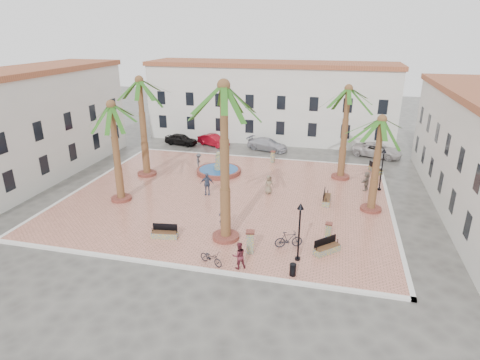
{
  "coord_description": "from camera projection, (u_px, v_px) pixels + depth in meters",
  "views": [
    {
      "loc": [
        8.33,
        -29.92,
        13.29
      ],
      "look_at": [
        1.0,
        0.0,
        1.6
      ],
      "focal_mm": 30.0,
      "sensor_mm": 36.0,
      "label": 1
    }
  ],
  "objects": [
    {
      "name": "pedestrian_north",
      "position": [
        199.0,
        161.0,
        39.79
      ],
      "size": [
        0.78,
        1.11,
        1.57
      ],
      "primitive_type": "imported",
      "rotation": [
        0.0,
        0.0,
        1.78
      ],
      "color": "#424246",
      "rests_on": "plaza"
    },
    {
      "name": "litter_bin",
      "position": [
        293.0,
        270.0,
        22.64
      ],
      "size": [
        0.38,
        0.38,
        0.73
      ],
      "primitive_type": "cylinder",
      "color": "black",
      "rests_on": "plaza"
    },
    {
      "name": "cyclist_a",
      "position": [
        223.0,
        218.0,
        27.69
      ],
      "size": [
        0.69,
        0.54,
        1.68
      ],
      "primitive_type": "imported",
      "rotation": [
        0.0,
        0.0,
        3.39
      ],
      "color": "#2C3243",
      "rests_on": "plaza"
    },
    {
      "name": "building_north",
      "position": [
        270.0,
        101.0,
        50.2
      ],
      "size": [
        30.4,
        7.4,
        9.5
      ],
      "color": "silver",
      "rests_on": "ground"
    },
    {
      "name": "car_white",
      "position": [
        377.0,
        150.0,
        44.05
      ],
      "size": [
        5.74,
        3.9,
        1.46
      ],
      "primitive_type": "imported",
      "rotation": [
        0.0,
        0.0,
        1.26
      ],
      "color": "beige",
      "rests_on": "ground"
    },
    {
      "name": "ground",
      "position": [
        228.0,
        197.0,
        33.74
      ],
      "size": [
        120.0,
        120.0,
        0.0
      ],
      "primitive_type": "plane",
      "color": "#56544F",
      "rests_on": "ground"
    },
    {
      "name": "building_west",
      "position": [
        25.0,
        126.0,
        36.19
      ],
      "size": [
        6.4,
        24.4,
        10.0
      ],
      "rotation": [
        0.0,
        0.0,
        1.57
      ],
      "color": "silver",
      "rests_on": "ground"
    },
    {
      "name": "plaza",
      "position": [
        228.0,
        196.0,
        33.71
      ],
      "size": [
        26.0,
        22.0,
        0.15
      ],
      "primitive_type": "cube",
      "color": "tan",
      "rests_on": "ground"
    },
    {
      "name": "lamppost_e",
      "position": [
        383.0,
        162.0,
        33.86
      ],
      "size": [
        0.41,
        0.41,
        3.75
      ],
      "color": "black",
      "rests_on": "plaza"
    },
    {
      "name": "bench_se",
      "position": [
        327.0,
        249.0,
        24.97
      ],
      "size": [
        1.7,
        1.67,
        0.96
      ],
      "rotation": [
        0.0,
        0.0,
        0.77
      ],
      "color": "gray",
      "rests_on": "plaza"
    },
    {
      "name": "bench_ne",
      "position": [
        375.0,
        169.0,
        39.03
      ],
      "size": [
        1.29,
        1.85,
        0.95
      ],
      "rotation": [
        0.0,
        0.0,
        2.03
      ],
      "color": "gray",
      "rests_on": "plaza"
    },
    {
      "name": "bicycle_a",
      "position": [
        211.0,
        258.0,
        23.69
      ],
      "size": [
        1.76,
        1.21,
        0.87
      ],
      "primitive_type": "imported",
      "rotation": [
        0.0,
        0.0,
        1.15
      ],
      "color": "black",
      "rests_on": "plaza"
    },
    {
      "name": "cyclist_b",
      "position": [
        239.0,
        256.0,
        23.17
      ],
      "size": [
        1.01,
        0.95,
        1.66
      ],
      "primitive_type": "imported",
      "rotation": [
        0.0,
        0.0,
        3.66
      ],
      "color": "maroon",
      "rests_on": "plaza"
    },
    {
      "name": "lamppost_s",
      "position": [
        300.0,
        222.0,
        23.39
      ],
      "size": [
        0.41,
        0.41,
        3.76
      ],
      "color": "black",
      "rests_on": "plaza"
    },
    {
      "name": "bollard_n",
      "position": [
        273.0,
        157.0,
        41.66
      ],
      "size": [
        0.54,
        0.54,
        1.23
      ],
      "rotation": [
        0.0,
        0.0,
        -0.26
      ],
      "color": "gray",
      "rests_on": "plaza"
    },
    {
      "name": "bollard_e",
      "position": [
        328.0,
        231.0,
        26.32
      ],
      "size": [
        0.48,
        0.48,
        1.25
      ],
      "rotation": [
        0.0,
        0.0,
        -0.08
      ],
      "color": "gray",
      "rests_on": "plaza"
    },
    {
      "name": "kerb_w",
      "position": [
        91.0,
        183.0,
        36.6
      ],
      "size": [
        0.3,
        22.3,
        0.16
      ],
      "primitive_type": "cube",
      "color": "silver",
      "rests_on": "ground"
    },
    {
      "name": "palm_s",
      "position": [
        224.0,
        103.0,
        23.58
      ],
      "size": [
        5.8,
        5.8,
        10.44
      ],
      "color": "brown",
      "rests_on": "plaza"
    },
    {
      "name": "palm_ne",
      "position": [
        348.0,
        99.0,
        34.99
      ],
      "size": [
        5.47,
        5.47,
        8.64
      ],
      "color": "brown",
      "rests_on": "plaza"
    },
    {
      "name": "car_silver",
      "position": [
        267.0,
        144.0,
        46.39
      ],
      "size": [
        5.16,
        3.25,
        1.39
      ],
      "primitive_type": "imported",
      "rotation": [
        0.0,
        0.0,
        1.28
      ],
      "color": "silver",
      "rests_on": "ground"
    },
    {
      "name": "bicycle_b",
      "position": [
        289.0,
        239.0,
        25.51
      ],
      "size": [
        1.88,
        1.15,
        1.09
      ],
      "primitive_type": "imported",
      "rotation": [
        0.0,
        0.0,
        1.95
      ],
      "color": "black",
      "rests_on": "plaza"
    },
    {
      "name": "car_black",
      "position": [
        181.0,
        139.0,
        48.6
      ],
      "size": [
        4.19,
        2.19,
        1.36
      ],
      "primitive_type": "imported",
      "rotation": [
        0.0,
        0.0,
        1.42
      ],
      "color": "black",
      "rests_on": "ground"
    },
    {
      "name": "bollard_se",
      "position": [
        250.0,
        242.0,
        24.78
      ],
      "size": [
        0.62,
        0.62,
        1.5
      ],
      "rotation": [
        0.0,
        0.0,
        0.17
      ],
      "color": "gray",
      "rests_on": "plaza"
    },
    {
      "name": "bench_s",
      "position": [
        165.0,
        234.0,
        26.77
      ],
      "size": [
        1.83,
        0.78,
        0.93
      ],
      "rotation": [
        0.0,
        0.0,
        0.14
      ],
      "color": "gray",
      "rests_on": "plaza"
    },
    {
      "name": "kerb_n",
      "position": [
        255.0,
        158.0,
        43.7
      ],
      "size": [
        26.3,
        0.3,
        0.16
      ],
      "primitive_type": "cube",
      "color": "silver",
      "rests_on": "ground"
    },
    {
      "name": "kerb_s",
      "position": [
        179.0,
        266.0,
        23.72
      ],
      "size": [
        26.3,
        0.3,
        0.16
      ],
      "primitive_type": "cube",
      "color": "silver",
      "rests_on": "ground"
    },
    {
      "name": "pedestrian_fountain_b",
      "position": [
        207.0,
        184.0,
        33.48
      ],
      "size": [
        1.2,
        0.73,
        1.91
      ],
      "primitive_type": "imported",
      "rotation": [
        0.0,
        0.0,
        0.25
      ],
      "color": "#3B4761",
      "rests_on": "plaza"
    },
    {
      "name": "pedestrian_east",
      "position": [
        366.0,
        181.0,
        34.47
      ],
      "size": [
        1.01,
        1.61,
        1.66
      ],
      "primitive_type": "imported",
      "rotation": [
        0.0,
        0.0,
        -1.94
      ],
      "color": "#6A5D50",
      "rests_on": "plaza"
    },
    {
      "name": "bench_e",
      "position": [
        326.0,
        199.0,
        32.14
      ],
      "size": [
        0.64,
        1.92,
        1.0
      ],
      "rotation": [
        0.0,
        0.0,
        1.54
      ],
      "color": "gray",
      "rests_on": "plaza"
    },
    {
      "name": "palm_sw",
      "position": [
        112.0,
        116.0,
        30.34
      ],
      "size": [
        5.32,
        5.32,
        8.15
      ],
      "color": "brown",
      "rests_on": "plaza"
    },
    {
      "name": "palm_e",
      "position": [
        381.0,
        131.0,
        28.71
      ],
      "size": [
        5.18,
        5.18,
        7.44
      ],
      "color": "brown",
      "rests_on": "plaza"
    },
    {
      "name": "car_red",
      "position": [
        213.0,
        140.0,
        48.22
      ],
      "size": [
        4.28,
        2.97,
        1.34
      ],
      "primitive_type": "imported",
      "rotation": [
        0.0,
        0.0,
        1.14
      ],
      "color": "maroon",
      "rests_on": "ground"
    },
    {
      "name": "kerb_e",
      "position": [
        391.0,
        212.0,
        30.82
      ],
      "size": [
        0.3,
        22.3,
        0.16
      ],
      "primitive_type": "cube",
      "color": "silver",
      "rests_on": "ground"
    },
    {
      "name": "fountain",
      "position": [
        219.0,
        170.0,
        38.72
      ],
      "size": [
        4.27,
        4.27,
        2.2
      ],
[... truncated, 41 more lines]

